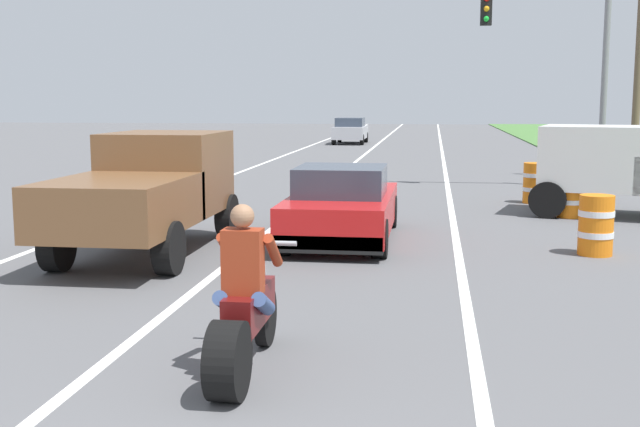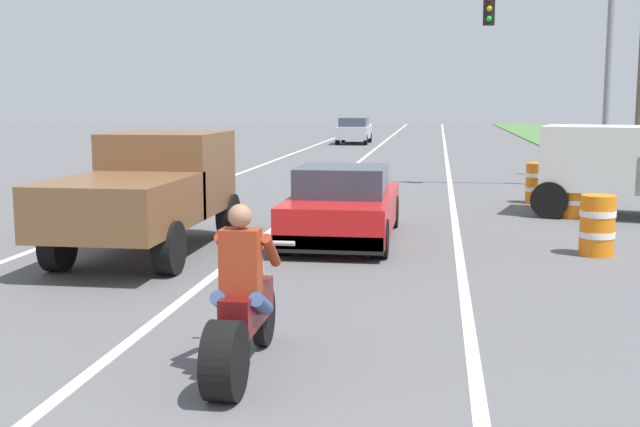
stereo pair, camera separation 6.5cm
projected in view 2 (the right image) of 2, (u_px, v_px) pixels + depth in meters
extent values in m
cube|color=white|center=(210.00, 184.00, 24.14)|extent=(0.14, 120.00, 0.01)
cube|color=white|center=(450.00, 188.00, 23.10)|extent=(0.14, 120.00, 0.01)
cube|color=white|center=(328.00, 186.00, 23.62)|extent=(0.14, 120.00, 0.01)
cylinder|color=black|center=(225.00, 361.00, 6.81)|extent=(0.28, 0.69, 0.69)
cylinder|color=black|center=(264.00, 316.00, 8.33)|extent=(0.12, 0.63, 0.63)
cube|color=#590F0F|center=(247.00, 306.00, 7.58)|extent=(0.28, 1.10, 0.36)
cylinder|color=#B2B2B7|center=(262.00, 283.00, 8.20)|extent=(0.08, 0.36, 0.73)
cylinder|color=#A5A5AA|center=(261.00, 243.00, 8.12)|extent=(0.70, 0.05, 0.05)
cube|color=#993319|center=(241.00, 261.00, 7.28)|extent=(0.36, 0.24, 0.60)
sphere|color=#9E7051|center=(240.00, 216.00, 7.22)|extent=(0.22, 0.22, 0.22)
cylinder|color=#384C7A|center=(223.00, 302.00, 7.39)|extent=(0.14, 0.47, 0.32)
cylinder|color=#993319|center=(226.00, 249.00, 7.60)|extent=(0.10, 0.51, 0.40)
cylinder|color=#384C7A|center=(261.00, 304.00, 7.34)|extent=(0.14, 0.47, 0.32)
cylinder|color=#993319|center=(271.00, 251.00, 7.54)|extent=(0.10, 0.51, 0.40)
cube|color=red|center=(343.00, 211.00, 14.57)|extent=(1.80, 4.30, 0.64)
cube|color=#333D4C|center=(342.00, 181.00, 14.29)|extent=(1.56, 1.70, 0.52)
cube|color=black|center=(328.00, 244.00, 12.59)|extent=(1.76, 0.20, 0.28)
cylinder|color=black|center=(314.00, 210.00, 16.28)|extent=(0.24, 0.64, 0.64)
cylinder|color=black|center=(392.00, 211.00, 16.05)|extent=(0.24, 0.64, 0.64)
cylinder|color=black|center=(284.00, 236.00, 13.14)|extent=(0.24, 0.64, 0.64)
cylinder|color=black|center=(381.00, 239.00, 12.91)|extent=(0.24, 0.64, 0.64)
cube|color=brown|center=(168.00, 172.00, 14.17)|extent=(1.90, 2.10, 1.40)
cube|color=#333D4C|center=(174.00, 149.00, 14.46)|extent=(1.67, 0.29, 0.57)
cube|color=brown|center=(119.00, 205.00, 12.01)|extent=(1.90, 2.70, 0.80)
cylinder|color=black|center=(140.00, 213.00, 15.20)|extent=(0.28, 0.80, 0.80)
cylinder|color=black|center=(228.00, 215.00, 14.95)|extent=(0.28, 0.80, 0.80)
cylinder|color=black|center=(58.00, 245.00, 11.92)|extent=(0.28, 0.80, 0.80)
cylinder|color=black|center=(169.00, 248.00, 11.67)|extent=(0.28, 0.80, 0.80)
cube|color=silver|center=(594.00, 158.00, 17.58)|extent=(2.52, 2.38, 1.40)
cube|color=#333D4C|center=(578.00, 140.00, 17.67)|extent=(0.71, 1.69, 0.57)
cylinder|color=black|center=(550.00, 200.00, 17.23)|extent=(0.85, 0.48, 0.80)
cylinder|color=black|center=(560.00, 191.00, 18.81)|extent=(0.85, 0.48, 0.80)
cylinder|color=gray|center=(607.00, 83.00, 22.50)|extent=(0.18, 0.18, 6.00)
cube|color=black|center=(489.00, 9.00, 22.68)|extent=(0.32, 0.24, 0.90)
sphere|color=orange|center=(489.00, 9.00, 22.55)|extent=(0.16, 0.16, 0.16)
sphere|color=green|center=(489.00, 19.00, 22.59)|extent=(0.16, 0.16, 0.16)
cylinder|color=orange|center=(597.00, 225.00, 13.12)|extent=(0.56, 0.56, 1.00)
cylinder|color=white|center=(598.00, 213.00, 13.09)|extent=(0.58, 0.58, 0.10)
cylinder|color=white|center=(597.00, 234.00, 13.14)|extent=(0.58, 0.58, 0.10)
cylinder|color=orange|center=(572.00, 195.00, 17.31)|extent=(0.56, 0.56, 1.00)
cylinder|color=white|center=(573.00, 186.00, 17.28)|extent=(0.58, 0.58, 0.10)
cylinder|color=white|center=(572.00, 202.00, 17.33)|extent=(0.58, 0.58, 0.10)
cylinder|color=orange|center=(537.00, 183.00, 19.72)|extent=(0.56, 0.56, 1.00)
cylinder|color=white|center=(537.00, 175.00, 19.69)|extent=(0.58, 0.58, 0.10)
cylinder|color=white|center=(537.00, 189.00, 19.74)|extent=(0.58, 0.58, 0.10)
cube|color=#B2B2B7|center=(354.00, 132.00, 46.26)|extent=(1.76, 4.00, 0.70)
cube|color=#333D4C|center=(354.00, 122.00, 45.97)|extent=(1.56, 2.00, 0.50)
cylinder|color=black|center=(343.00, 137.00, 47.79)|extent=(0.20, 0.60, 0.60)
cylinder|color=black|center=(370.00, 137.00, 47.56)|extent=(0.20, 0.60, 0.60)
cylinder|color=black|center=(337.00, 140.00, 45.05)|extent=(0.20, 0.60, 0.60)
cylinder|color=black|center=(366.00, 140.00, 44.82)|extent=(0.20, 0.60, 0.60)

